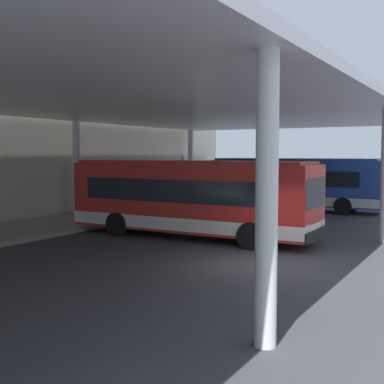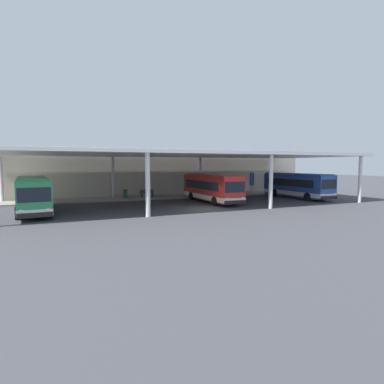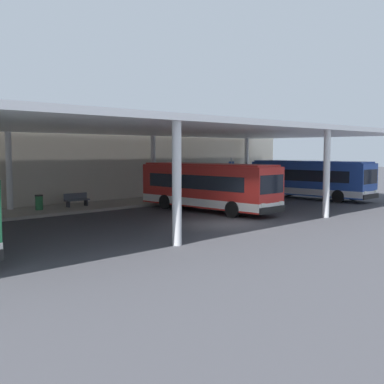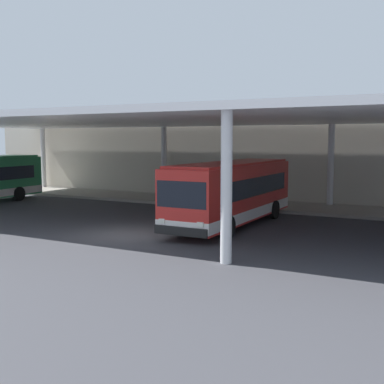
% 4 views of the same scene
% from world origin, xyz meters
% --- Properties ---
extents(ground_plane, '(200.00, 200.00, 0.00)m').
position_xyz_m(ground_plane, '(0.00, 0.00, 0.00)').
color(ground_plane, '#3D3D42').
extents(platform_kerb, '(42.00, 4.50, 0.18)m').
position_xyz_m(platform_kerb, '(0.00, 11.75, 0.09)').
color(platform_kerb, gray).
rests_on(platform_kerb, ground).
extents(canopy_shelter, '(40.00, 17.00, 5.55)m').
position_xyz_m(canopy_shelter, '(0.00, 5.50, 5.31)').
color(canopy_shelter, silver).
rests_on(canopy_shelter, ground).
extents(bus_second_bay, '(2.75, 10.54, 3.17)m').
position_xyz_m(bus_second_bay, '(3.31, 4.61, 1.66)').
color(bus_second_bay, red).
rests_on(bus_second_bay, ground).
extents(bus_middle_bay, '(2.73, 10.53, 3.17)m').
position_xyz_m(bus_middle_bay, '(15.50, 4.28, 1.66)').
color(bus_middle_bay, '#284CA8').
rests_on(bus_middle_bay, ground).
extents(banner_sign, '(0.70, 0.12, 3.20)m').
position_xyz_m(banner_sign, '(13.16, 10.94, 1.98)').
color(banner_sign, '#B2B2B7').
rests_on(banner_sign, platform_kerb).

